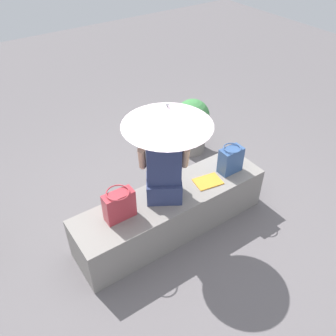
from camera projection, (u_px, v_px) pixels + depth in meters
ground_plane at (171, 227)px, 3.93m from camera, size 14.00×14.00×0.00m
stone_bench at (172, 211)px, 3.78m from camera, size 2.09×0.54×0.49m
person_seated at (164, 166)px, 3.36m from camera, size 0.50×0.42×0.90m
parasol at (167, 116)px, 3.00m from camera, size 0.80×0.80×1.06m
handbag_black at (231, 160)px, 3.83m from camera, size 0.25×0.19×0.31m
tote_bag_canvas at (119, 205)px, 3.29m from camera, size 0.29×0.21×0.31m
magazine at (208, 182)px, 3.77m from camera, size 0.31×0.24×0.01m
planter_near at (192, 124)px, 4.82m from camera, size 0.45×0.45×0.76m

